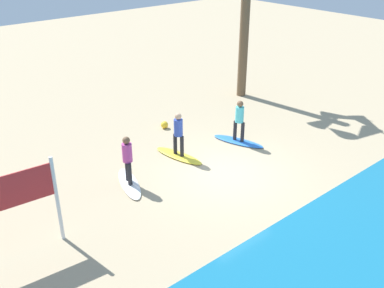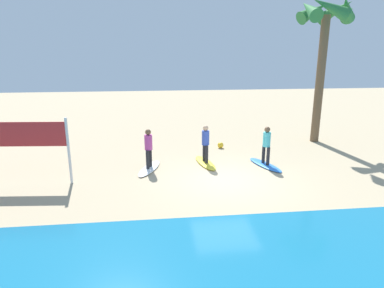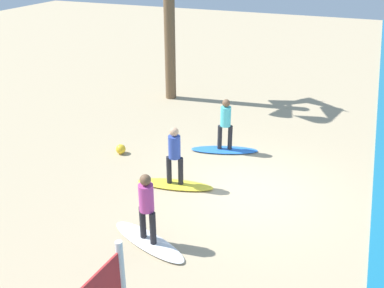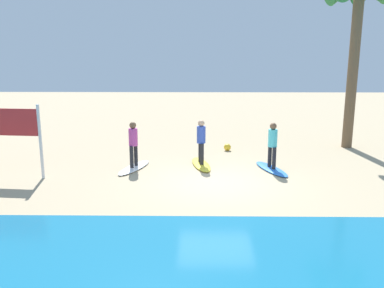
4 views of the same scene
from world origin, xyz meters
The scene contains 8 objects.
ground_plane centered at (0.00, 0.00, 0.00)m, with size 60.00×60.00×0.00m, color tan.
surfboard_blue centered at (-2.04, -1.41, 0.04)m, with size 2.10×0.56×0.09m, color blue.
surfer_blue centered at (-2.04, -1.41, 1.04)m, with size 0.32×0.44×1.64m.
surfboard_yellow centered at (0.49, -1.98, 0.04)m, with size 2.10×0.56×0.09m, color yellow.
surfer_yellow centered at (0.49, -1.98, 1.04)m, with size 0.32×0.45×1.64m.
surfboard_white centered at (2.93, -1.51, 0.04)m, with size 2.10×0.56×0.09m, color white.
surfer_white centered at (2.93, -1.51, 1.04)m, with size 0.32×0.44×1.64m.
beach_ball centered at (-0.66, -4.35, 0.15)m, with size 0.31×0.31×0.31m, color yellow.
Camera 1 is at (9.35, 9.23, 7.61)m, focal length 41.24 mm.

